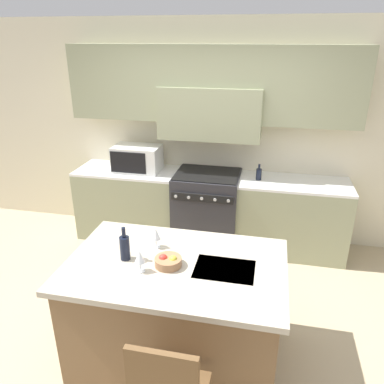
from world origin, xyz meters
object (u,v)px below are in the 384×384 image
object	(u,v)px
wine_bottle	(125,247)
wine_glass_far	(156,234)
fruit_bowl	(168,261)
oil_bottle_on_counter	(259,174)
wine_glass_near	(140,257)
microwave	(137,158)
range_stove	(207,209)

from	to	relation	value
wine_bottle	wine_glass_far	world-z (taller)	wine_bottle
fruit_bowl	oil_bottle_on_counter	world-z (taller)	oil_bottle_on_counter
wine_glass_near	microwave	bearing A→B (deg)	110.26
fruit_bowl	wine_bottle	bearing A→B (deg)	177.30
wine_glass_near	range_stove	bearing A→B (deg)	86.27
microwave	wine_bottle	size ratio (longest dim) A/B	2.12
wine_bottle	fruit_bowl	distance (m)	0.35
wine_glass_far	fruit_bowl	world-z (taller)	wine_glass_far
wine_bottle	fruit_bowl	bearing A→B (deg)	-2.70
microwave	wine_glass_near	xyz separation A→B (m)	(0.76, -2.06, -0.05)
wine_glass_near	oil_bottle_on_counter	xyz separation A→B (m)	(0.74, 2.05, -0.03)
microwave	wine_bottle	xyz separation A→B (m)	(0.60, -1.93, -0.07)
microwave	wine_glass_far	world-z (taller)	microwave
wine_bottle	fruit_bowl	size ratio (longest dim) A/B	1.34
wine_bottle	oil_bottle_on_counter	distance (m)	2.13
microwave	wine_glass_far	bearing A→B (deg)	-65.75
fruit_bowl	oil_bottle_on_counter	distance (m)	2.02
wine_bottle	range_stove	bearing A→B (deg)	81.14
microwave	wine_glass_near	size ratio (longest dim) A/B	3.36
wine_bottle	microwave	bearing A→B (deg)	107.14
wine_glass_far	fruit_bowl	distance (m)	0.30
wine_bottle	wine_glass_near	distance (m)	0.21
wine_glass_near	wine_bottle	bearing A→B (deg)	142.04
wine_glass_far	oil_bottle_on_counter	bearing A→B (deg)	66.75
range_stove	wine_bottle	bearing A→B (deg)	-98.86
microwave	wine_bottle	distance (m)	2.02
range_stove	oil_bottle_on_counter	xyz separation A→B (m)	(0.61, 0.01, 0.51)
range_stove	wine_bottle	xyz separation A→B (m)	(-0.30, -1.91, 0.53)
wine_glass_near	wine_glass_far	xyz separation A→B (m)	(0.01, 0.35, 0.00)
fruit_bowl	oil_bottle_on_counter	size ratio (longest dim) A/B	1.07
wine_bottle	oil_bottle_on_counter	bearing A→B (deg)	64.70
range_stove	wine_glass_far	bearing A→B (deg)	-94.10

